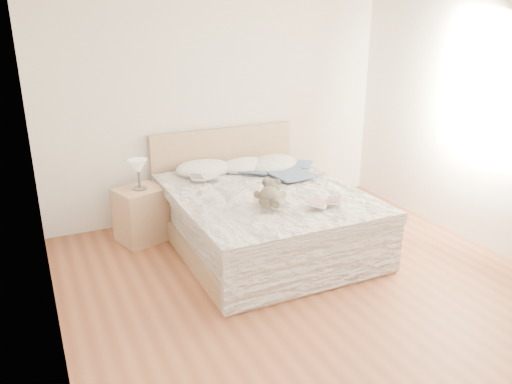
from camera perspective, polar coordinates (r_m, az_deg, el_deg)
floor at (r=4.22m, az=7.87°, el=-12.08°), size 4.00×4.50×0.00m
wall_back at (r=5.67m, az=-4.11°, el=10.87°), size 4.00×0.02×2.70m
wall_left at (r=3.09m, az=-23.70°, el=1.90°), size 0.02×4.50×2.70m
window at (r=5.24m, az=25.59°, el=9.43°), size 0.02×1.30×1.10m
bed at (r=5.01m, az=0.62°, el=-2.68°), size 1.72×2.14×1.00m
nightstand at (r=5.23m, az=-13.01°, el=-2.53°), size 0.55×0.52×0.56m
table_lamp at (r=5.05m, az=-13.31°, el=2.68°), size 0.20×0.20×0.31m
pillow_left at (r=5.41m, az=-5.98°, el=2.68°), size 0.67×0.51×0.18m
pillow_middle at (r=5.49m, az=-1.15°, el=3.02°), size 0.59×0.43×0.17m
pillow_right at (r=5.55m, az=1.96°, el=3.20°), size 0.76×0.67×0.19m
blouse at (r=5.30m, az=3.60°, el=2.26°), size 0.66×0.70×0.02m
photo_book at (r=5.16m, az=-5.99°, el=1.70°), size 0.33×0.25×0.02m
childrens_book at (r=4.48m, az=8.04°, el=-1.18°), size 0.39×0.38×0.02m
teddy_bear at (r=4.37m, az=1.59°, el=-1.27°), size 0.37×0.42×0.19m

